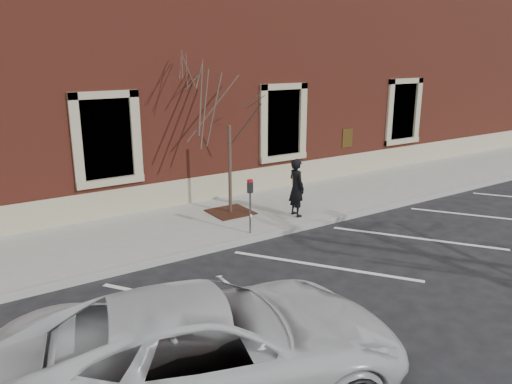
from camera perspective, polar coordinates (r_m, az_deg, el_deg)
ground at (r=13.17m, az=1.44°, el=-5.20°), size 120.00×120.00×0.00m
sidewalk_near at (r=14.53m, az=-2.50°, el=-2.87°), size 40.00×3.50×0.15m
curb_near at (r=13.11m, az=1.57°, el=-4.96°), size 40.00×0.12×0.15m
parking_stripes at (r=11.57m, az=7.73°, el=-8.39°), size 28.00×4.40×0.01m
building_civic at (r=19.19m, az=-12.14°, el=13.26°), size 40.00×8.62×8.00m
man at (r=14.23m, az=4.65°, el=0.52°), size 0.45×0.64×1.67m
parking_meter at (r=12.73m, az=-0.68°, el=-0.49°), size 0.13×0.10×1.44m
tree_grate at (r=14.70m, az=-2.93°, el=-2.29°), size 1.17×1.17×0.03m
sapling at (r=14.04m, az=-3.12°, el=10.44°), size 2.80×2.80×4.67m
white_truck at (r=7.23m, az=-5.48°, el=-17.18°), size 6.12×4.00×1.56m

